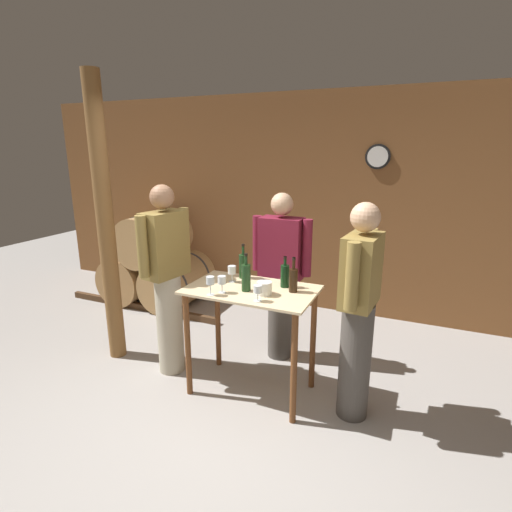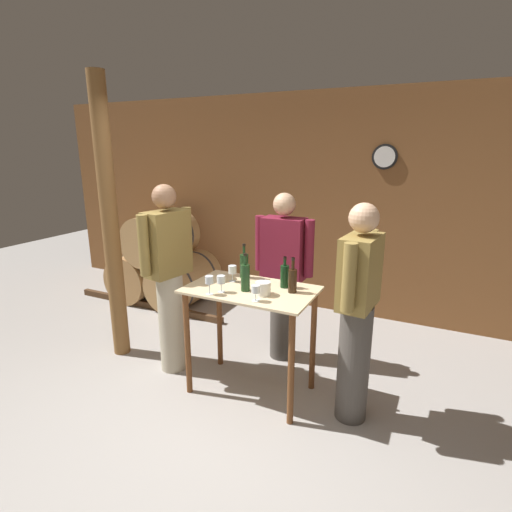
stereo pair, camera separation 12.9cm
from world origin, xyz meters
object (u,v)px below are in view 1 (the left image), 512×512
Objects in this scene: wine_glass_near_right at (222,281)px; person_visitor_with_scarf at (281,274)px; wine_bottle_far_left at (243,265)px; wine_bottle_center at (285,275)px; wine_glass_far_side at (258,290)px; wooden_post at (105,224)px; wine_glass_near_left at (210,281)px; ice_bucket at (264,288)px; person_visitor_bearded at (359,310)px; person_host at (167,277)px; wine_glass_near_center at (232,270)px; wine_bottle_left at (246,277)px; wine_bottle_right at (293,279)px.

person_visitor_with_scarf reaches higher than wine_glass_near_right.
wine_bottle_far_left is 0.40m from wine_glass_near_right.
wine_bottle_far_left is 2.24× the size of wine_glass_near_right.
wine_bottle_far_left is 1.18× the size of wine_bottle_center.
wooden_post is at bearing 171.63° from wine_glass_far_side.
wine_glass_near_left is 0.42m from ice_bucket.
wine_glass_near_left is 0.10m from wine_glass_near_right.
wooden_post is 2.41m from person_visitor_bearded.
person_host is at bearing 174.91° from ice_bucket.
person_visitor_bearded is at bearing -11.51° from wine_bottle_center.
wine_bottle_center is (0.41, -0.08, -0.01)m from wine_bottle_far_left.
person_visitor_with_scarf is (0.23, 0.58, -0.17)m from wine_glass_near_center.
wine_glass_near_center is 0.65m from person_visitor_with_scarf.
person_host is 1.08m from person_visitor_with_scarf.
wooden_post is at bearing -176.72° from wine_glass_near_center.
wine_glass_near_center is (-0.20, 0.15, -0.02)m from wine_bottle_left.
person_visitor_bearded is (1.03, 0.20, -0.15)m from wine_glass_near_right.
wine_bottle_center is at bearing -66.89° from person_visitor_with_scarf.
person_visitor_bearded is at bearing 19.67° from wine_glass_far_side.
wine_glass_near_center is 0.08× the size of person_visitor_bearded.
wine_glass_near_center reaches higher than ice_bucket.
wine_glass_near_left is 0.09× the size of person_visitor_with_scarf.
person_visitor_bearded is (2.36, 0.01, -0.46)m from wooden_post.
wine_bottle_left reaches higher than wine_bottle_right.
ice_bucket is (0.38, 0.17, -0.06)m from wine_glass_near_left.
wine_glass_near_left is 1.07× the size of wine_glass_near_center.
wine_glass_near_left is at bearing -165.44° from person_visitor_bearded.
wine_bottle_left is 0.83m from person_host.
wine_bottle_right is (1.84, 0.05, -0.31)m from wooden_post.
person_host is (-0.61, -0.09, -0.11)m from wine_glass_near_center.
wine_bottle_far_left is at bearing 136.36° from ice_bucket.
wine_glass_far_side is at bearing -101.61° from wine_bottle_center.
person_visitor_with_scarf is 0.98× the size of person_visitor_bearded.
wine_glass_near_right is 0.08× the size of person_host.
wine_glass_near_left is 0.39m from wine_glass_far_side.
person_visitor_with_scarf reaches higher than wine_glass_near_left.
person_visitor_with_scarf is 1.06m from person_visitor_bearded.
ice_bucket is at bearing -109.63° from wine_bottle_center.
wine_glass_near_center is 0.27m from wine_glass_near_right.
wooden_post is 0.80m from person_host.
person_visitor_bearded is (1.09, 0.28, -0.16)m from wine_glass_near_left.
wine_glass_near_center is at bearing -172.37° from wine_bottle_center.
ice_bucket is 0.07× the size of person_host.
wine_bottle_center is 0.15× the size of person_visitor_bearded.
wine_bottle_far_left is (1.32, 0.21, -0.30)m from wooden_post.
wine_glass_near_left is at bearing -149.79° from wine_bottle_right.
person_visitor_bearded reaches higher than person_visitor_with_scarf.
person_visitor_bearded is at bearing -4.92° from wine_bottle_right.
wooden_post is 1.86m from wine_bottle_right.
wine_bottle_left is (0.16, -0.29, 0.00)m from wine_bottle_far_left.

